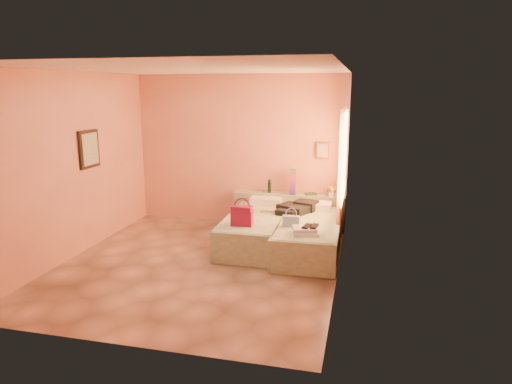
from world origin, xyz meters
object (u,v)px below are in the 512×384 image
flower_vase (331,190)px  towel_stack (306,231)px  water_bottle (269,186)px  green_book (311,194)px  headboard_ledge (289,211)px  bed_right (309,237)px  magenta_handbag (242,216)px  blue_handbag (291,221)px  bed_left (256,230)px

flower_vase → towel_stack: 1.84m
water_bottle → green_book: 0.78m
headboard_ledge → bed_right: bearing=-66.6°
headboard_ledge → bed_right: headboard_ledge is taller
green_book → magenta_handbag: bearing=-141.8°
blue_handbag → green_book: bearing=82.0°
blue_handbag → headboard_ledge: bearing=97.1°
bed_right → towel_stack: (0.03, -0.65, 0.30)m
water_bottle → magenta_handbag: water_bottle is taller
blue_handbag → towel_stack: 0.44m
headboard_ledge → towel_stack: bearing=-73.5°
green_book → flower_vase: bearing=-33.0°
water_bottle → green_book: water_bottle is taller
bed_left → flower_vase: size_ratio=8.32×
headboard_ledge → water_bottle: bearing=-179.2°
flower_vase → headboard_ledge: bearing=176.1°
water_bottle → green_book: (0.77, 0.01, -0.10)m
bed_right → green_book: size_ratio=10.42×
bed_right → magenta_handbag: magenta_handbag is taller
headboard_ledge → bed_right: size_ratio=1.02×
headboard_ledge → water_bottle: (-0.37, -0.01, 0.44)m
bed_left → flower_vase: (1.14, 1.00, 0.52)m
green_book → bed_right: bearing=-108.6°
bed_left → green_book: green_book is taller
headboard_ledge → towel_stack: (0.55, -1.87, 0.23)m
magenta_handbag → towel_stack: (1.00, -0.22, -0.10)m
bed_right → blue_handbag: blue_handbag is taller
headboard_ledge → magenta_handbag: bearing=-105.4°
headboard_ledge → flower_vase: bearing=-3.9°
flower_vase → blue_handbag: 1.56m
green_book → blue_handbag: 1.53m
bed_left → green_book: size_ratio=10.42×
bed_right → green_book: green_book is taller
bed_left → flower_vase: bearing=40.2°
green_book → towel_stack: size_ratio=0.55×
headboard_ledge → bed_left: 1.12m
bed_right → blue_handbag: (-0.24, -0.31, 0.33)m
flower_vase → towel_stack: (-0.22, -1.81, -0.22)m
towel_stack → flower_vase: bearing=83.1°
magenta_handbag → towel_stack: magenta_handbag is taller
bed_right → bed_left: bearing=168.8°
water_bottle → blue_handbag: water_bottle is taller
bed_left → magenta_handbag: magenta_handbag is taller
water_bottle → towel_stack: water_bottle is taller
towel_stack → water_bottle: bearing=116.4°
flower_vase → towel_stack: bearing=-96.9°
bed_right → blue_handbag: size_ratio=7.94×
bed_left → water_bottle: water_bottle is taller
bed_right → flower_vase: size_ratio=8.32×
green_book → flower_vase: flower_vase is taller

